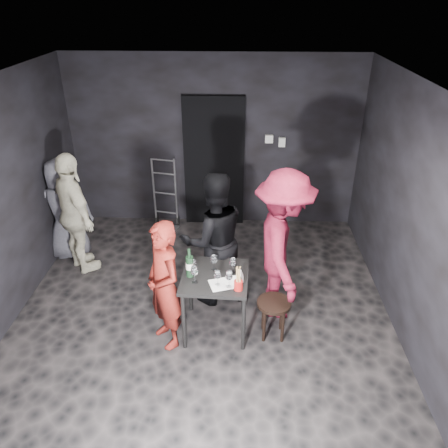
{
  "coord_description": "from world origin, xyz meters",
  "views": [
    {
      "loc": [
        0.42,
        -4.07,
        3.52
      ],
      "look_at": [
        0.24,
        0.25,
        1.15
      ],
      "focal_mm": 35.0,
      "sensor_mm": 36.0,
      "label": 1
    }
  ],
  "objects_px": {
    "hand_truck": "(166,215)",
    "bystander_cream": "(74,207)",
    "server_red": "(164,287)",
    "bystander_grey": "(65,210)",
    "stool": "(274,308)",
    "woman_black": "(213,231)",
    "wine_bottle": "(190,266)",
    "breadstick_cup": "(238,279)",
    "tasting_table": "(215,283)",
    "man_maroon": "(284,231)"
  },
  "relations": [
    {
      "from": "server_red",
      "to": "woman_black",
      "type": "bearing_deg",
      "value": 114.02
    },
    {
      "from": "tasting_table",
      "to": "bystander_cream",
      "type": "xyz_separation_m",
      "value": [
        -1.93,
        1.17,
        0.31
      ]
    },
    {
      "from": "hand_truck",
      "to": "tasting_table",
      "type": "bearing_deg",
      "value": -56.62
    },
    {
      "from": "server_red",
      "to": "woman_black",
      "type": "height_order",
      "value": "woman_black"
    },
    {
      "from": "tasting_table",
      "to": "bystander_grey",
      "type": "xyz_separation_m",
      "value": [
        -2.21,
        1.51,
        0.09
      ]
    },
    {
      "from": "tasting_table",
      "to": "man_maroon",
      "type": "xyz_separation_m",
      "value": [
        0.75,
        0.36,
        0.46
      ]
    },
    {
      "from": "bystander_grey",
      "to": "wine_bottle",
      "type": "relative_size",
      "value": 4.34
    },
    {
      "from": "hand_truck",
      "to": "bystander_cream",
      "type": "relative_size",
      "value": 0.61
    },
    {
      "from": "stool",
      "to": "bystander_cream",
      "type": "distance_m",
      "value": 2.93
    },
    {
      "from": "stool",
      "to": "server_red",
      "type": "bearing_deg",
      "value": -173.92
    },
    {
      "from": "hand_truck",
      "to": "server_red",
      "type": "relative_size",
      "value": 0.79
    },
    {
      "from": "woman_black",
      "to": "wine_bottle",
      "type": "distance_m",
      "value": 0.65
    },
    {
      "from": "hand_truck",
      "to": "bystander_grey",
      "type": "height_order",
      "value": "bystander_grey"
    },
    {
      "from": "bystander_cream",
      "to": "stool",
      "type": "bearing_deg",
      "value": -157.7
    },
    {
      "from": "man_maroon",
      "to": "breadstick_cup",
      "type": "height_order",
      "value": "man_maroon"
    },
    {
      "from": "server_red",
      "to": "man_maroon",
      "type": "height_order",
      "value": "man_maroon"
    },
    {
      "from": "server_red",
      "to": "man_maroon",
      "type": "relative_size",
      "value": 0.66
    },
    {
      "from": "tasting_table",
      "to": "man_maroon",
      "type": "relative_size",
      "value": 0.34
    },
    {
      "from": "tasting_table",
      "to": "breadstick_cup",
      "type": "xyz_separation_m",
      "value": [
        0.26,
        -0.24,
        0.23
      ]
    },
    {
      "from": "man_maroon",
      "to": "bystander_cream",
      "type": "xyz_separation_m",
      "value": [
        -2.68,
        0.8,
        -0.15
      ]
    },
    {
      "from": "server_red",
      "to": "bystander_cream",
      "type": "xyz_separation_m",
      "value": [
        -1.41,
        1.37,
        0.22
      ]
    },
    {
      "from": "stool",
      "to": "wine_bottle",
      "type": "relative_size",
      "value": 1.38
    },
    {
      "from": "woman_black",
      "to": "bystander_grey",
      "type": "distance_m",
      "value": 2.36
    },
    {
      "from": "hand_truck",
      "to": "server_red",
      "type": "xyz_separation_m",
      "value": [
        0.43,
        -2.62,
        0.52
      ]
    },
    {
      "from": "hand_truck",
      "to": "woman_black",
      "type": "bearing_deg",
      "value": -51.84
    },
    {
      "from": "woman_black",
      "to": "bystander_cream",
      "type": "xyz_separation_m",
      "value": [
        -1.88,
        0.57,
        -0.0
      ]
    },
    {
      "from": "bystander_grey",
      "to": "bystander_cream",
      "type": "bearing_deg",
      "value": 113.24
    },
    {
      "from": "bystander_cream",
      "to": "wine_bottle",
      "type": "height_order",
      "value": "bystander_cream"
    },
    {
      "from": "stool",
      "to": "bystander_cream",
      "type": "bearing_deg",
      "value": 154.17
    },
    {
      "from": "man_maroon",
      "to": "breadstick_cup",
      "type": "xyz_separation_m",
      "value": [
        -0.5,
        -0.6,
        -0.23
      ]
    },
    {
      "from": "server_red",
      "to": "breadstick_cup",
      "type": "height_order",
      "value": "server_red"
    },
    {
      "from": "stool",
      "to": "breadstick_cup",
      "type": "height_order",
      "value": "breadstick_cup"
    },
    {
      "from": "hand_truck",
      "to": "stool",
      "type": "height_order",
      "value": "hand_truck"
    },
    {
      "from": "bystander_cream",
      "to": "bystander_grey",
      "type": "bearing_deg",
      "value": -2.19
    },
    {
      "from": "wine_bottle",
      "to": "bystander_grey",
      "type": "bearing_deg",
      "value": 141.8
    },
    {
      "from": "hand_truck",
      "to": "server_red",
      "type": "height_order",
      "value": "server_red"
    },
    {
      "from": "bystander_grey",
      "to": "hand_truck",
      "type": "bearing_deg",
      "value": -160.81
    },
    {
      "from": "stool",
      "to": "woman_black",
      "type": "bearing_deg",
      "value": 136.19
    },
    {
      "from": "man_maroon",
      "to": "bystander_cream",
      "type": "height_order",
      "value": "man_maroon"
    },
    {
      "from": "hand_truck",
      "to": "bystander_cream",
      "type": "xyz_separation_m",
      "value": [
        -0.98,
        -1.25,
        0.75
      ]
    },
    {
      "from": "hand_truck",
      "to": "man_maroon",
      "type": "distance_m",
      "value": 2.81
    },
    {
      "from": "tasting_table",
      "to": "woman_black",
      "type": "relative_size",
      "value": 0.39
    },
    {
      "from": "tasting_table",
      "to": "bystander_grey",
      "type": "bearing_deg",
      "value": 145.7
    },
    {
      "from": "server_red",
      "to": "bystander_grey",
      "type": "distance_m",
      "value": 2.41
    },
    {
      "from": "server_red",
      "to": "man_maroon",
      "type": "xyz_separation_m",
      "value": [
        1.27,
        0.57,
        0.38
      ]
    },
    {
      "from": "breadstick_cup",
      "to": "stool",
      "type": "bearing_deg",
      "value": 21.36
    },
    {
      "from": "hand_truck",
      "to": "wine_bottle",
      "type": "relative_size",
      "value": 3.44
    },
    {
      "from": "woman_black",
      "to": "bystander_grey",
      "type": "height_order",
      "value": "woman_black"
    },
    {
      "from": "woman_black",
      "to": "breadstick_cup",
      "type": "relative_size",
      "value": 6.63
    },
    {
      "from": "hand_truck",
      "to": "bystander_grey",
      "type": "xyz_separation_m",
      "value": [
        -1.26,
        -0.91,
        0.52
      ]
    }
  ]
}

